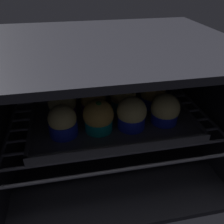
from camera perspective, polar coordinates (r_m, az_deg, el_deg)
The scene contains 11 objects.
oven_cavity at distance 67.01cm, azimuth -1.01°, elevation 2.51°, with size 59.00×47.00×37.00cm.
oven_rack at distance 65.24cm, azimuth -0.32°, elevation -1.89°, with size 54.80×42.00×0.80cm.
baking_tray at distance 63.12cm, azimuth 0.00°, elevation -1.99°, with size 42.53×25.37×2.20cm.
muffin_row0_col0 at distance 56.48cm, azimuth -11.93°, elevation -2.27°, with size 6.83×6.83×7.85cm.
muffin_row0_col1 at distance 56.76cm, azimuth -3.32°, elevation -1.18°, with size 7.48×7.48×8.24cm.
muffin_row0_col2 at distance 57.86cm, azimuth 4.78°, elevation -0.50°, with size 7.34×7.34×8.27cm.
muffin_row0_col3 at distance 61.39cm, azimuth 12.76°, elevation 0.42°, with size 7.41×7.41×7.82cm.
muffin_row1_col0 at distance 63.39cm, azimuth -12.00°, elevation 1.96°, with size 7.50×7.50×8.21cm.
muffin_row1_col1 at distance 64.13cm, azimuth -4.58°, elevation 2.52°, with size 6.95×6.95×7.64cm.
muffin_row1_col2 at distance 65.42cm, azimuth 2.69°, elevation 3.53°, with size 7.18×7.18×7.98cm.
muffin_row1_col3 at distance 68.08cm, azimuth 9.88°, elevation 4.08°, with size 7.10×7.10×7.95cm.
Camera 1 is at (-10.15, -31.18, 50.00)cm, focal length 37.60 mm.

